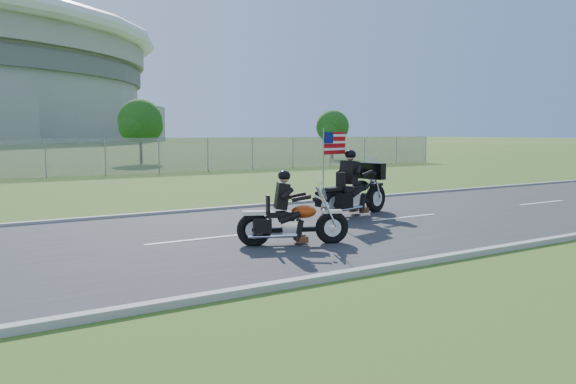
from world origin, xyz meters
TOP-DOWN VIEW (x-y plane):
  - ground at (0.00, 0.00)m, footprint 420.00×420.00m
  - road at (0.00, 0.00)m, footprint 120.00×8.00m
  - curb_north at (0.00, 4.05)m, footprint 120.00×0.18m
  - curb_south at (0.00, -4.05)m, footprint 120.00×0.18m
  - tree_fence_near at (6.04, 30.04)m, footprint 3.52×3.28m
  - tree_fence_far at (22.04, 28.03)m, footprint 3.08×2.87m
  - motorcycle_lead at (-0.51, -1.49)m, footprint 2.21×1.13m
  - motorcycle_follow at (3.09, 1.00)m, footprint 2.73×1.21m

SIDE VIEW (x-z plane):
  - ground at x=0.00m, z-range 0.00..0.00m
  - road at x=0.00m, z-range 0.00..0.04m
  - curb_north at x=0.00m, z-range -0.01..0.11m
  - curb_south at x=0.00m, z-range -0.01..0.11m
  - motorcycle_lead at x=-0.51m, z-range -0.28..1.28m
  - motorcycle_follow at x=3.09m, z-range -0.53..1.79m
  - tree_fence_far at x=22.04m, z-range 0.54..4.74m
  - tree_fence_near at x=6.04m, z-range 0.60..5.35m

